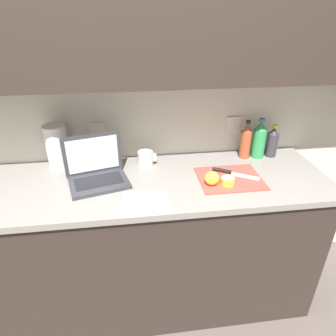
# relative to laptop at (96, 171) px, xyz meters

# --- Properties ---
(ground_plane) EXTENTS (12.00, 12.00, 0.00)m
(ground_plane) POSITION_rel_laptop_xyz_m (0.22, -0.04, -0.98)
(ground_plane) COLOR #564C47
(ground_plane) RESTS_ON ground
(wall_back) EXTENTS (5.20, 0.38, 2.60)m
(wall_back) POSITION_rel_laptop_xyz_m (0.22, 0.21, 0.57)
(wall_back) COLOR silver
(wall_back) RESTS_ON ground_plane
(counter_unit) EXTENTS (2.17, 0.65, 0.92)m
(counter_unit) POSITION_rel_laptop_xyz_m (0.20, -0.04, -0.51)
(counter_unit) COLOR #332823
(counter_unit) RESTS_ON ground_plane
(laptop) EXTENTS (0.36, 0.30, 0.25)m
(laptop) POSITION_rel_laptop_xyz_m (0.00, 0.00, 0.00)
(laptop) COLOR #333338
(laptop) RESTS_ON counter_unit
(cutting_board) EXTENTS (0.35, 0.29, 0.01)m
(cutting_board) POSITION_rel_laptop_xyz_m (0.73, -0.09, -0.06)
(cutting_board) COLOR #D1473D
(cutting_board) RESTS_ON counter_unit
(knife) EXTENTS (0.25, 0.16, 0.02)m
(knife) POSITION_rel_laptop_xyz_m (0.74, -0.03, -0.04)
(knife) COLOR silver
(knife) RESTS_ON cutting_board
(lemon_half_cut) EXTENTS (0.07, 0.07, 0.04)m
(lemon_half_cut) POSITION_rel_laptop_xyz_m (0.70, -0.15, -0.03)
(lemon_half_cut) COLOR yellow
(lemon_half_cut) RESTS_ON cutting_board
(lemon_whole_beside) EXTENTS (0.08, 0.08, 0.08)m
(lemon_whole_beside) POSITION_rel_laptop_xyz_m (0.61, -0.14, -0.01)
(lemon_whole_beside) COLOR yellow
(lemon_whole_beside) RESTS_ON cutting_board
(bottle_green_soda) EXTENTS (0.07, 0.07, 0.25)m
(bottle_green_soda) POSITION_rel_laptop_xyz_m (0.91, 0.17, 0.05)
(bottle_green_soda) COLOR #A34C2D
(bottle_green_soda) RESTS_ON counter_unit
(bottle_oil_tall) EXTENTS (0.08, 0.08, 0.25)m
(bottle_oil_tall) POSITION_rel_laptop_xyz_m (1.00, 0.17, 0.06)
(bottle_oil_tall) COLOR #2D934C
(bottle_oil_tall) RESTS_ON counter_unit
(bottle_water_clear) EXTENTS (0.07, 0.07, 0.21)m
(bottle_water_clear) POSITION_rel_laptop_xyz_m (1.09, 0.17, 0.04)
(bottle_water_clear) COLOR #333338
(bottle_water_clear) RESTS_ON counter_unit
(measuring_cup) EXTENTS (0.11, 0.09, 0.09)m
(measuring_cup) POSITION_rel_laptop_xyz_m (0.28, 0.15, -0.01)
(measuring_cup) COLOR silver
(measuring_cup) RESTS_ON counter_unit
(paper_towel_roll) EXTENTS (0.13, 0.13, 0.26)m
(paper_towel_roll) POSITION_rel_laptop_xyz_m (-0.23, 0.20, 0.07)
(paper_towel_roll) COLOR white
(paper_towel_roll) RESTS_ON counter_unit
(dish_towel) EXTENTS (0.22, 0.17, 0.02)m
(dish_towel) POSITION_rel_laptop_xyz_m (0.25, -0.26, -0.05)
(dish_towel) COLOR white
(dish_towel) RESTS_ON counter_unit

